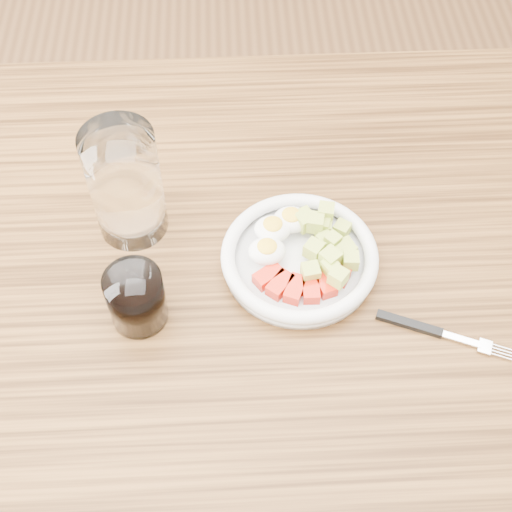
{
  "coord_description": "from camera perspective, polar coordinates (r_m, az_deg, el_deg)",
  "views": [
    {
      "loc": [
        -0.04,
        -0.53,
        1.56
      ],
      "look_at": [
        -0.01,
        0.01,
        0.8
      ],
      "focal_mm": 50.0,
      "sensor_mm": 36.0,
      "label": 1
    }
  ],
  "objects": [
    {
      "name": "water_glass",
      "position": [
        0.95,
        -10.4,
        5.68
      ],
      "size": [
        0.1,
        0.1,
        0.17
      ],
      "primitive_type": "cylinder",
      "color": "white",
      "rests_on": "dining_table"
    },
    {
      "name": "coffee_glass",
      "position": [
        0.9,
        -9.56,
        -3.36
      ],
      "size": [
        0.07,
        0.07,
        0.08
      ],
      "color": "white",
      "rests_on": "dining_table"
    },
    {
      "name": "ground",
      "position": [
        1.65,
        0.38,
        -16.64
      ],
      "size": [
        4.0,
        4.0,
        0.0
      ],
      "primitive_type": "plane",
      "color": "brown",
      "rests_on": "ground"
    },
    {
      "name": "bowl",
      "position": [
        0.95,
        3.54,
        0.1
      ],
      "size": [
        0.21,
        0.21,
        0.05
      ],
      "color": "white",
      "rests_on": "dining_table"
    },
    {
      "name": "dining_table",
      "position": [
        1.04,
        0.58,
        -4.62
      ],
      "size": [
        1.5,
        0.9,
        0.77
      ],
      "color": "brown",
      "rests_on": "ground"
    },
    {
      "name": "fork",
      "position": [
        0.93,
        13.6,
        -5.74
      ],
      "size": [
        0.17,
        0.08,
        0.01
      ],
      "color": "black",
      "rests_on": "dining_table"
    }
  ]
}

